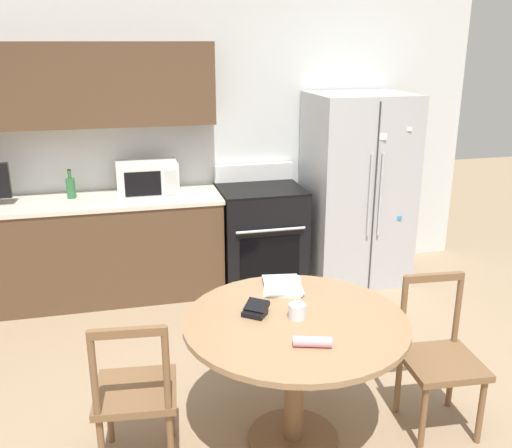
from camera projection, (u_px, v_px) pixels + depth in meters
name	position (u px, v px, depth m)	size (l,w,h in m)	color
ground_plane	(284.00, 445.00, 3.23)	(14.00, 14.00, 0.00)	#9E8466
back_wall	(173.00, 127.00, 5.11)	(5.20, 0.44, 2.60)	silver
kitchen_counter	(92.00, 249.00, 4.97)	(2.27, 0.64, 0.90)	brown
refrigerator	(356.00, 189.00, 5.30)	(0.89, 0.80, 1.74)	#B2B5BA
oven_range	(261.00, 235.00, 5.28)	(0.75, 0.68, 1.08)	black
microwave	(147.00, 179.00, 4.91)	(0.52, 0.35, 0.29)	white
counter_bottle	(71.00, 187.00, 4.85)	(0.07, 0.07, 0.25)	#2D6B38
dining_table	(295.00, 344.00, 3.09)	(1.21, 1.21, 0.77)	#997551
dining_chair_left	(135.00, 394.00, 2.97)	(0.46, 0.46, 0.90)	brown
dining_chair_right	(439.00, 359.00, 3.29)	(0.45, 0.45, 0.90)	brown
candle_glass	(297.00, 312.00, 3.04)	(0.09, 0.09, 0.08)	silver
folded_napkin	(312.00, 342.00, 2.76)	(0.19, 0.11, 0.05)	pink
wallet	(256.00, 310.00, 3.09)	(0.17, 0.17, 0.07)	black
mail_stack	(283.00, 286.00, 3.43)	(0.30, 0.35, 0.02)	white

